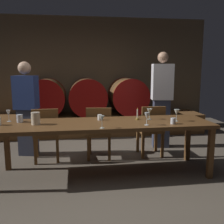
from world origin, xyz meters
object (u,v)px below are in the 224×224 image
Objects in this scene: guest_right at (162,99)px; pitcher at (36,118)px; cup_center_left at (20,118)px; wine_barrel_left at (47,97)px; wine_glass_center at (147,116)px; chair_right at (151,128)px; wine_glass_right at (149,111)px; wine_glass_left at (102,119)px; wine_glass_far_right at (177,112)px; candle_center at (137,117)px; dining_table at (105,127)px; chair_left at (46,132)px; wine_barrel_center at (87,97)px; cup_far_right at (173,121)px; chair_center at (99,130)px; wine_barrel_right at (128,96)px; guest_left at (27,108)px; cup_center_right at (100,117)px; wine_glass_far_left at (9,114)px.

pitcher is (-2.14, -1.14, -0.09)m from guest_right.
wine_barrel_left is at bearing 86.28° from cup_center_left.
chair_right is at bearing 68.80° from wine_glass_center.
wine_glass_center is at bearing -111.43° from wine_glass_right.
wine_barrel_left is at bearing 120.51° from wine_glass_center.
guest_right is 1.96m from wine_glass_left.
wine_glass_far_right is at bearing -1.90° from pitcher.
cup_center_left is at bearing 165.67° from wine_glass_center.
wine_glass_left is (0.95, -2.73, 0.01)m from wine_barrel_left.
wine_glass_right is (0.18, 0.01, 0.07)m from candle_center.
dining_table is at bearing 154.14° from wine_glass_center.
pitcher is (-0.05, -0.63, 0.35)m from chair_left.
wine_glass_right is at bearing -70.69° from wine_barrel_center.
guest_right is (2.24, -1.25, 0.07)m from wine_barrel_left.
pitcher is 2.02× the size of cup_far_right.
chair_center is 1.30m from cup_far_right.
cup_far_right is (1.01, -2.62, -0.06)m from wine_barrel_center.
guest_right is at bearing -72.75° from wine_barrel_right.
wine_glass_center is (0.55, -0.88, 0.38)m from chair_center.
guest_left is 0.86m from cup_center_left.
wine_glass_left is 1.94× the size of cup_center_right.
guest_right is at bearing 42.88° from dining_table.
wine_barrel_right is 2.26m from wine_glass_right.
chair_left is 2.05m from wine_glass_far_right.
chair_center is 5.30× the size of pitcher.
cup_center_right is at bearing 157.11° from guest_left.
wine_barrel_left reaches higher than chair_right.
guest_left is 1.80m from wine_glass_left.
guest_left is 19.58× the size of cup_far_right.
chair_left is at bearing -85.03° from wine_barrel_left.
wine_glass_left is at bearing 125.24° from chair_left.
candle_center is at bearing 12.76° from dining_table.
cup_far_right is at bearing -124.69° from wine_glass_far_right.
wine_barrel_right reaches higher than wine_glass_right.
candle_center is (0.51, -0.52, 0.31)m from chair_center.
wine_glass_right is 0.43m from cup_far_right.
wine_barrel_right is at bearing 91.50° from cup_far_right.
wine_barrel_left is at bearing 81.75° from wine_glass_far_left.
wine_barrel_right is at bearing 0.00° from wine_barrel_left.
chair_left reaches higher than cup_center_left.
chair_center is at bearing 174.81° from guest_left.
guest_right reaches higher than chair_right.
wine_glass_left is (1.15, -1.38, 0.04)m from guest_left.
candle_center is 1.15× the size of wine_glass_left.
wine_glass_left is at bearing -25.71° from wine_glass_far_left.
wine_barrel_center is at bearing -35.54° from guest_right.
chair_left is (0.15, -1.76, -0.37)m from wine_barrel_left.
candle_center is at bearing -4.62° from wine_glass_far_left.
dining_table is 17.58× the size of wine_glass_center.
cup_center_left is (0.16, -0.08, -0.06)m from wine_glass_far_left.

